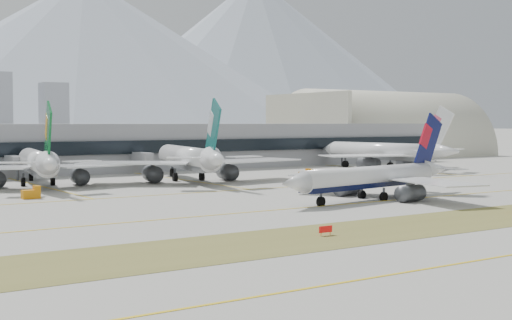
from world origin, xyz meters
TOP-DOWN VIEW (x-y plane):
  - ground at (0.00, 0.00)m, footprint 3000.00×3000.00m
  - taxiing_airliner at (21.91, -1.42)m, footprint 52.71×45.34m
  - widebody_eva at (-25.53, 65.69)m, footprint 56.15×55.67m
  - widebody_cathay at (12.01, 58.39)m, footprint 58.55×58.29m
  - widebody_china_air at (87.76, 63.41)m, footprint 58.13×57.21m
  - terminal at (0.00, 114.84)m, footprint 280.00×43.10m
  - hangar at (154.56, 135.00)m, footprint 91.00×60.00m
  - hold_sign_left at (-16.14, -32.00)m, footprint 2.20×0.15m
  - gse_b at (-35.35, 37.91)m, footprint 3.55×2.00m
  - gse_c at (43.73, 49.40)m, footprint 3.55×2.00m

SIDE VIEW (x-z plane):
  - ground at x=0.00m, z-range 0.00..0.00m
  - hangar at x=154.56m, z-range -29.86..30.14m
  - hold_sign_left at x=-16.14m, z-range 0.20..1.55m
  - gse_b at x=-35.35m, z-range -0.25..2.35m
  - gse_c at x=43.73m, z-range -0.25..2.35m
  - taxiing_airliner at x=21.91m, z-range -4.60..13.17m
  - widebody_eva at x=-25.53m, z-range -4.77..15.59m
  - widebody_china_air at x=87.76m, z-range -4.88..15.96m
  - widebody_cathay at x=12.01m, z-range -5.02..16.40m
  - terminal at x=0.00m, z-range 0.00..15.00m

